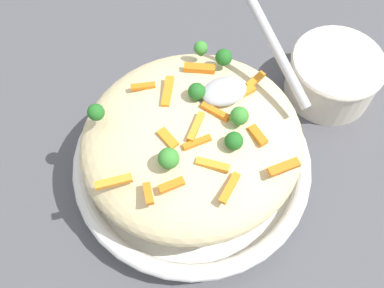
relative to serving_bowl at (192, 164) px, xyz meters
name	(u,v)px	position (x,y,z in m)	size (l,w,h in m)	color
ground_plane	(192,173)	(0.00, 0.00, -0.03)	(2.40, 2.40, 0.00)	#4C4C51
serving_bowl	(192,164)	(0.00, 0.00, 0.00)	(0.32, 0.32, 0.05)	white
pasta_mound	(192,141)	(0.00, 0.00, 0.07)	(0.28, 0.27, 0.10)	beige
carrot_piece_0	(215,111)	(0.03, 0.00, 0.12)	(0.04, 0.01, 0.01)	orange
carrot_piece_1	(230,188)	(0.01, -0.09, 0.11)	(0.04, 0.01, 0.01)	orange
carrot_piece_2	(199,126)	(0.00, -0.01, 0.12)	(0.04, 0.01, 0.01)	orange
carrot_piece_3	(256,80)	(0.10, 0.03, 0.11)	(0.03, 0.01, 0.01)	orange
carrot_piece_4	(168,92)	(-0.01, 0.05, 0.11)	(0.04, 0.01, 0.01)	orange
carrot_piece_5	(258,135)	(0.06, -0.04, 0.11)	(0.03, 0.01, 0.01)	orange
carrot_piece_6	(168,139)	(-0.03, -0.01, 0.11)	(0.03, 0.01, 0.01)	orange
carrot_piece_7	(148,194)	(-0.08, -0.07, 0.11)	(0.02, 0.01, 0.01)	orange
carrot_piece_8	(284,167)	(0.07, -0.09, 0.11)	(0.04, 0.01, 0.01)	orange
carrot_piece_9	(200,68)	(0.04, 0.07, 0.11)	(0.04, 0.01, 0.01)	orange
carrot_piece_10	(245,92)	(0.08, 0.02, 0.11)	(0.03, 0.01, 0.01)	orange
carrot_piece_11	(216,164)	(0.00, -0.06, 0.11)	(0.04, 0.01, 0.01)	orange
carrot_piece_12	(114,182)	(-0.11, -0.04, 0.11)	(0.04, 0.01, 0.01)	orange
carrot_piece_13	(172,185)	(-0.05, -0.06, 0.11)	(0.03, 0.01, 0.01)	orange
carrot_piece_14	(143,86)	(-0.04, 0.07, 0.11)	(0.03, 0.01, 0.01)	orange
carrot_piece_15	(197,142)	(-0.01, -0.03, 0.12)	(0.03, 0.01, 0.01)	orange
broccoli_floret_0	(169,159)	(-0.04, -0.04, 0.12)	(0.02, 0.02, 0.03)	#377928
broccoli_floret_1	(224,57)	(0.07, 0.07, 0.12)	(0.02, 0.02, 0.02)	#205B1C
broccoli_floret_2	(234,141)	(0.03, -0.05, 0.12)	(0.02, 0.02, 0.02)	#205B1C
broccoli_floret_3	(239,116)	(0.05, -0.02, 0.13)	(0.02, 0.02, 0.03)	#377928
broccoli_floret_4	(201,48)	(0.05, 0.09, 0.12)	(0.02, 0.02, 0.02)	#377928
broccoli_floret_5	(197,92)	(0.02, 0.03, 0.12)	(0.02, 0.02, 0.02)	#205B1C
broccoli_floret_6	(96,112)	(-0.10, 0.05, 0.12)	(0.02, 0.02, 0.02)	#205B1C
serving_spoon	(242,76)	(0.07, 0.02, 0.13)	(0.11, 0.14, 0.08)	#B7B7BC
companion_bowl	(333,74)	(0.25, 0.05, 0.02)	(0.14, 0.14, 0.08)	beige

